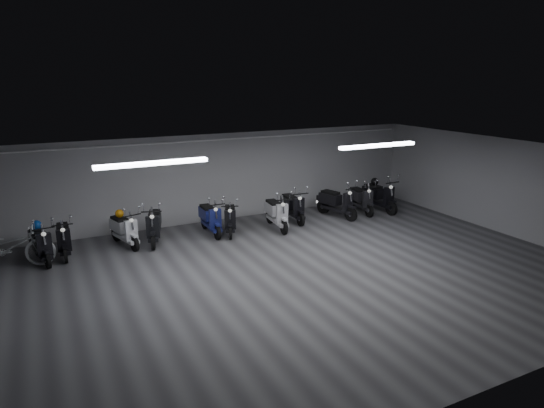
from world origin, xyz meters
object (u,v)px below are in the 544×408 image
helmet_2 (36,225)px  scooter_7 (293,202)px  scooter_10 (379,191)px  helmet_0 (119,214)px  scooter_4 (210,213)px  scooter_0 (40,238)px  scooter_6 (277,208)px  bicycle (8,243)px  scooter_8 (337,198)px  helmet_1 (375,182)px  scooter_1 (63,233)px  scooter_2 (124,225)px  scooter_5 (230,214)px  scooter_9 (361,195)px  scooter_3 (154,220)px

helmet_2 → scooter_7: bearing=-0.2°
scooter_10 → helmet_0: 8.57m
scooter_4 → scooter_10: size_ratio=0.92×
scooter_0 → scooter_6: 6.52m
bicycle → helmet_2: size_ratio=8.20×
scooter_0 → scooter_4: size_ratio=0.98×
scooter_8 → helmet_1: size_ratio=6.89×
scooter_1 → bicycle: bicycle is taller
scooter_4 → scooter_8: bearing=-2.9°
scooter_2 → scooter_5: 3.01m
helmet_0 → scooter_2: bearing=-74.5°
helmet_0 → scooter_9: bearing=-3.0°
helmet_1 → helmet_2: 10.60m
scooter_2 → scooter_8: (6.77, -0.29, 0.06)m
scooter_1 → scooter_8: bearing=-0.0°
scooter_3 → scooter_5: scooter_3 is taller
scooter_4 → scooter_9: same height
scooter_8 → scooter_10: scooter_10 is taller
scooter_2 → helmet_0: 0.35m
scooter_0 → scooter_4: scooter_4 is taller
scooter_0 → scooter_9: scooter_9 is taller
scooter_0 → scooter_8: 8.84m
scooter_0 → helmet_0: scooter_0 is taller
scooter_6 → helmet_1: scooter_6 is taller
scooter_2 → scooter_1: bearing=166.1°
scooter_0 → scooter_7: scooter_7 is taller
scooter_8 → scooter_10: 1.73m
helmet_1 → scooter_6: bearing=-173.9°
scooter_8 → helmet_2: bearing=163.5°
bicycle → helmet_1: (11.25, 0.34, 0.33)m
scooter_4 → scooter_0: bearing=-177.5°
scooter_8 → bicycle: (-9.54, -0.09, -0.01)m
scooter_9 → helmet_0: bearing=-174.9°
scooter_8 → scooter_4: bearing=162.2°
scooter_4 → scooter_5: scooter_4 is taller
scooter_3 → scooter_4: scooter_3 is taller
scooter_1 → helmet_0: bearing=11.9°
scooter_6 → helmet_0: 4.56m
scooter_1 → bicycle: 1.29m
scooter_4 → scooter_9: 5.36m
bicycle → helmet_0: bearing=-69.1°
scooter_9 → scooter_10: bearing=-0.5°
scooter_8 → bicycle: scooter_8 is taller
scooter_1 → helmet_1: scooter_1 is taller
scooter_5 → scooter_8: (3.77, -0.04, 0.07)m
scooter_9 → bicycle: bearing=-170.9°
scooter_3 → helmet_1: size_ratio=6.73×
scooter_4 → scooter_10: scooter_10 is taller
bicycle → scooter_4: bearing=-78.1°
scooter_3 → scooter_5: 2.21m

